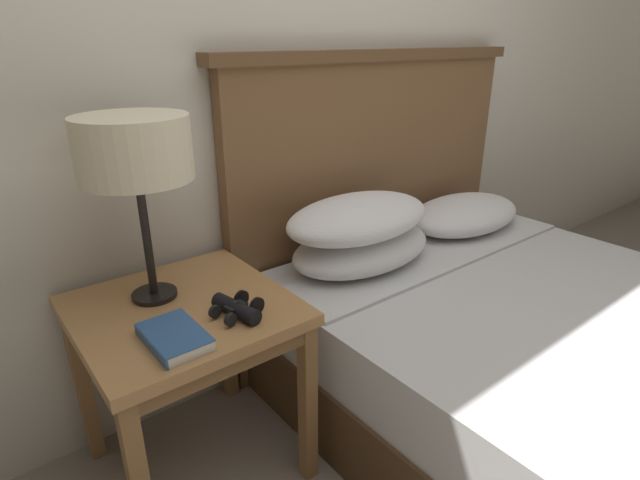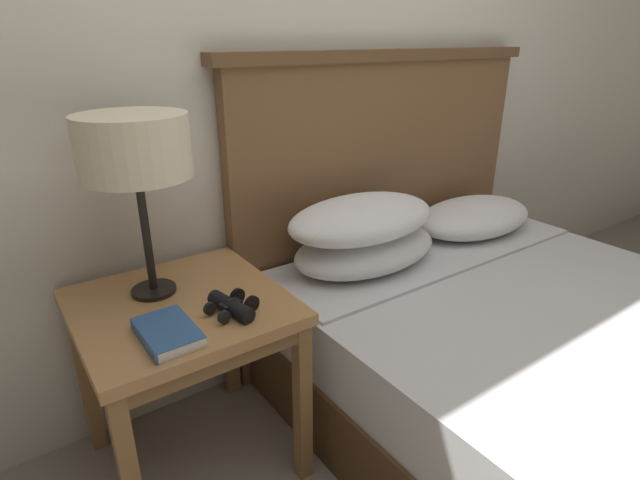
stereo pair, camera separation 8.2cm
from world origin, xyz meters
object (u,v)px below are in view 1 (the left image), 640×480
book_on_nightstand (174,337)px  binoculars_pair (237,308)px  bed (521,342)px  table_lamp (134,152)px  nightstand (185,329)px

book_on_nightstand → binoculars_pair: size_ratio=1.22×
book_on_nightstand → binoculars_pair: 0.19m
bed → book_on_nightstand: size_ratio=8.93×
bed → table_lamp: 1.42m
nightstand → book_on_nightstand: 0.21m
bed → binoculars_pair: bearing=159.7°
nightstand → bed: 1.16m
nightstand → table_lamp: bearing=112.7°
binoculars_pair → nightstand: bearing=122.8°
book_on_nightstand → bed: bearing=-16.3°
nightstand → book_on_nightstand: bearing=-119.6°
book_on_nightstand → binoculars_pair: binoculars_pair is taller
nightstand → book_on_nightstand: size_ratio=2.98×
table_lamp → book_on_nightstand: (-0.05, -0.26, -0.42)m
nightstand → binoculars_pair: 0.20m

